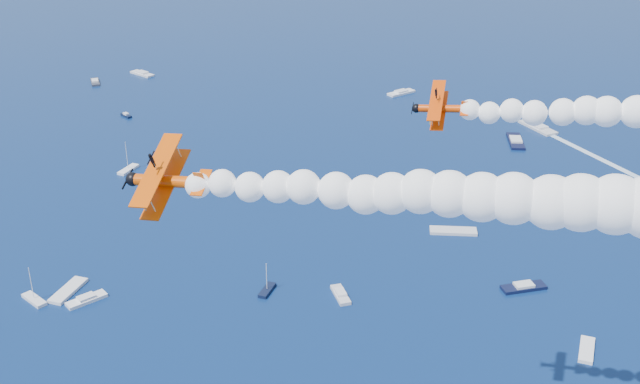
# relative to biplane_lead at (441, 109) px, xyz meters

# --- Properties ---
(biplane_lead) EXTENTS (7.13, 8.59, 7.29)m
(biplane_lead) POSITION_rel_biplane_lead_xyz_m (0.00, 0.00, 0.00)
(biplane_lead) COLOR #E23F04
(biplane_trail) EXTENTS (8.79, 11.10, 9.46)m
(biplane_trail) POSITION_rel_biplane_lead_xyz_m (-22.71, -27.14, 0.32)
(biplane_trail) COLOR #E34C04
(smoke_trail_trail) EXTENTS (63.81, 10.68, 11.23)m
(smoke_trail_trail) POSITION_rel_biplane_lead_xyz_m (8.87, -28.27, 2.74)
(smoke_trail_trail) COLOR white
(spectator_boats) EXTENTS (192.47, 177.60, 0.70)m
(spectator_boats) POSITION_rel_biplane_lead_xyz_m (-37.99, 91.66, -56.43)
(spectator_boats) COLOR silver
(spectator_boats) RESTS_ON ground
(boat_wakes) EXTENTS (177.53, 127.10, 0.04)m
(boat_wakes) POSITION_rel_biplane_lead_xyz_m (-38.52, 76.85, -56.75)
(boat_wakes) COLOR white
(boat_wakes) RESTS_ON ground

